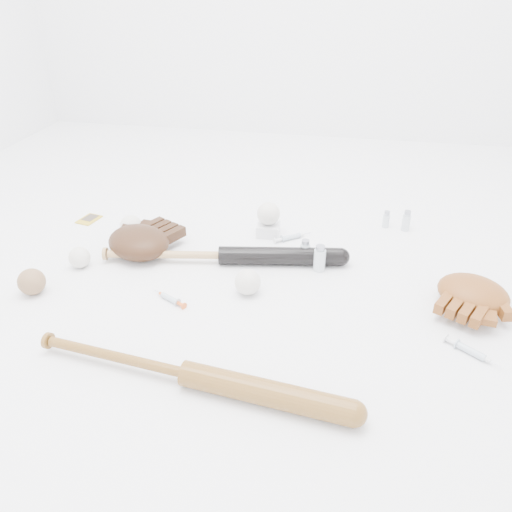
% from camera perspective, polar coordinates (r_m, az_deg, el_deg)
% --- Properties ---
extents(bat_dark, '(0.80, 0.19, 0.06)m').
position_cam_1_polar(bat_dark, '(1.59, -3.94, 0.08)').
color(bat_dark, black).
rests_on(bat_dark, ground).
extents(bat_wood, '(0.80, 0.15, 0.06)m').
position_cam_1_polar(bat_wood, '(1.17, -7.93, -13.17)').
color(bat_wood, brown).
rests_on(bat_wood, ground).
extents(glove_dark, '(0.35, 0.35, 0.09)m').
position_cam_1_polar(glove_dark, '(1.67, -13.26, 1.59)').
color(glove_dark, '#331C0E').
rests_on(glove_dark, ground).
extents(glove_tan, '(0.31, 0.31, 0.08)m').
position_cam_1_polar(glove_tan, '(1.51, 23.56, -3.90)').
color(glove_tan, brown).
rests_on(glove_tan, ground).
extents(trading_card, '(0.08, 0.10, 0.00)m').
position_cam_1_polar(trading_card, '(1.98, -18.54, 3.99)').
color(trading_card, gold).
rests_on(trading_card, ground).
extents(pedestal, '(0.08, 0.08, 0.04)m').
position_cam_1_polar(pedestal, '(1.76, 1.41, 3.07)').
color(pedestal, white).
rests_on(pedestal, ground).
extents(baseball_on_pedestal, '(0.08, 0.08, 0.08)m').
position_cam_1_polar(baseball_on_pedestal, '(1.73, 1.44, 4.87)').
color(baseball_on_pedestal, silver).
rests_on(baseball_on_pedestal, pedestal).
extents(baseball_left, '(0.07, 0.07, 0.07)m').
position_cam_1_polar(baseball_left, '(1.66, -19.53, -0.16)').
color(baseball_left, silver).
rests_on(baseball_left, ground).
extents(baseball_upper, '(0.08, 0.08, 0.08)m').
position_cam_1_polar(baseball_upper, '(1.80, -14.09, 3.33)').
color(baseball_upper, silver).
rests_on(baseball_upper, ground).
extents(baseball_mid, '(0.08, 0.08, 0.08)m').
position_cam_1_polar(baseball_mid, '(1.44, -0.96, -3.00)').
color(baseball_mid, silver).
rests_on(baseball_mid, ground).
extents(baseball_aged, '(0.08, 0.08, 0.08)m').
position_cam_1_polar(baseball_aged, '(1.58, -24.26, -2.70)').
color(baseball_aged, brown).
rests_on(baseball_aged, ground).
extents(syringe_1, '(0.14, 0.09, 0.02)m').
position_cam_1_polar(syringe_1, '(1.45, -9.82, -4.81)').
color(syringe_1, '#ADBCC6').
rests_on(syringe_1, ground).
extents(syringe_2, '(0.14, 0.11, 0.02)m').
position_cam_1_polar(syringe_2, '(1.74, 4.04, 2.17)').
color(syringe_2, '#ADBCC6').
rests_on(syringe_2, ground).
extents(syringe_3, '(0.15, 0.12, 0.02)m').
position_cam_1_polar(syringe_3, '(1.36, 23.34, -9.95)').
color(syringe_3, '#ADBCC6').
rests_on(syringe_3, ground).
extents(vial_0, '(0.03, 0.03, 0.08)m').
position_cam_1_polar(vial_0, '(1.86, 16.81, 3.90)').
color(vial_0, silver).
rests_on(vial_0, ground).
extents(vial_1, '(0.02, 0.02, 0.06)m').
position_cam_1_polar(vial_1, '(1.87, 14.65, 4.10)').
color(vial_1, silver).
rests_on(vial_1, ground).
extents(vial_2, '(0.03, 0.03, 0.08)m').
position_cam_1_polar(vial_2, '(1.60, 5.62, 0.56)').
color(vial_2, silver).
rests_on(vial_2, ground).
extents(vial_3, '(0.04, 0.04, 0.09)m').
position_cam_1_polar(vial_3, '(1.56, 7.29, -0.24)').
color(vial_3, silver).
rests_on(vial_3, ground).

